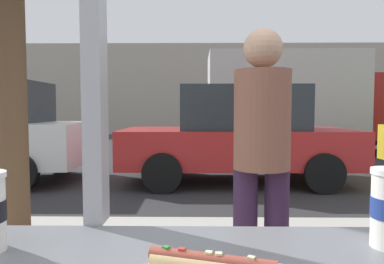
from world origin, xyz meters
TOP-DOWN VIEW (x-y plane):
  - ground_plane at (0.00, 8.00)m, footprint 60.00×60.00m
  - building_facade_far at (0.00, 18.97)m, footprint 28.00×1.20m
  - parked_car_red at (1.02, 5.65)m, footprint 4.11×2.01m
  - box_truck at (3.60, 10.18)m, footprint 6.25×2.44m
  - pedestrian at (0.64, 1.16)m, footprint 0.32×0.32m

SIDE VIEW (x-z plane):
  - ground_plane at x=0.00m, z-range 0.00..0.00m
  - parked_car_red at x=1.02m, z-range 0.00..1.74m
  - pedestrian at x=0.64m, z-range 0.26..1.89m
  - box_truck at x=3.60m, z-range 0.12..3.12m
  - building_facade_far at x=0.00m, z-range 0.00..4.85m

